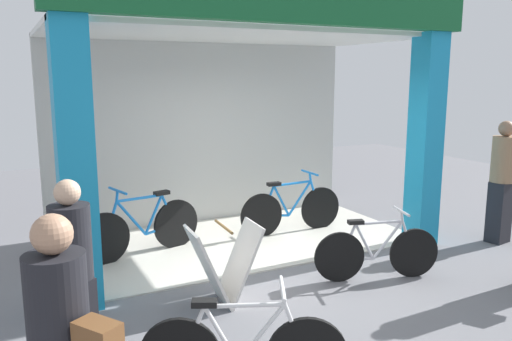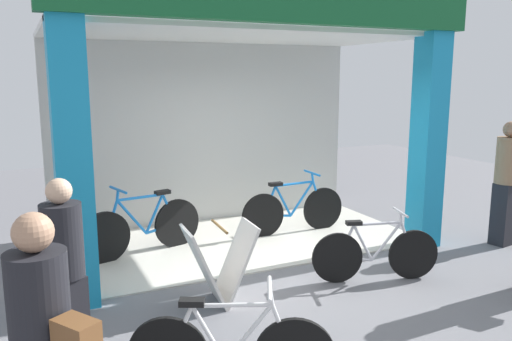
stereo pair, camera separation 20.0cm
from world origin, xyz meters
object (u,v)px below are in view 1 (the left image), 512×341
Objects in this scene: bicycle_inside_0 at (142,228)px; bicycle_inside_1 at (291,209)px; bicycle_parked_1 at (377,252)px; pedestrian_3 at (73,275)px; sandwich_board_sign at (224,264)px; pedestrian_1 at (502,180)px.

bicycle_inside_0 is 1.00× the size of bicycle_inside_1.
bicycle_parked_1 is (2.26, -2.03, -0.05)m from bicycle_inside_0.
bicycle_inside_0 is at bearing 64.41° from pedestrian_3.
sandwich_board_sign is 0.54× the size of pedestrian_3.
pedestrian_3 is at bearing -173.35° from bicycle_parked_1.
sandwich_board_sign is 1.73m from pedestrian_3.
pedestrian_3 is at bearing -115.59° from bicycle_inside_0.
bicycle_inside_0 is 1.17× the size of bicycle_parked_1.
pedestrian_1 is 5.97m from pedestrian_3.
pedestrian_1 is (2.50, 0.32, 0.58)m from bicycle_parked_1.
bicycle_parked_1 is at bearing -6.58° from sandwich_board_sign.
bicycle_inside_0 is at bearing 102.58° from sandwich_board_sign.
pedestrian_1 reaches higher than sandwich_board_sign.
pedestrian_3 reaches higher than bicycle_parked_1.
bicycle_parked_1 is 1.70× the size of sandwich_board_sign.
bicycle_parked_1 is 0.83× the size of pedestrian_1.
pedestrian_1 is (4.36, 0.10, 0.49)m from sandwich_board_sign.
bicycle_inside_0 is 2.29m from bicycle_inside_1.
bicycle_inside_0 is 3.04m from bicycle_parked_1.
pedestrian_1 is at bearing 7.26° from bicycle_parked_1.
pedestrian_1 reaches higher than bicycle_inside_0.
pedestrian_1 is at bearing 1.37° from sandwich_board_sign.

